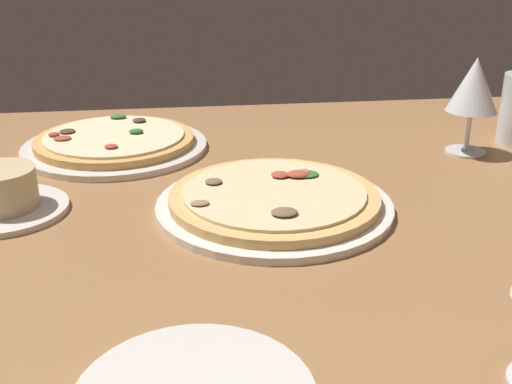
{
  "coord_description": "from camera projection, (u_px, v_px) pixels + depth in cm",
  "views": [
    {
      "loc": [
        -6.77,
        -70.32,
        36.88
      ],
      "look_at": [
        2.51,
        1.2,
        7.0
      ],
      "focal_mm": 44.07,
      "sensor_mm": 36.0,
      "label": 1
    }
  ],
  "objects": [
    {
      "name": "wine_glass_near",
      "position": [
        474.0,
        87.0,
        0.97
      ],
      "size": [
        8.01,
        8.01,
        15.35
      ],
      "color": "silver",
      "rests_on": "dining_table"
    },
    {
      "name": "ramekin_on_saucer",
      "position": [
        2.0,
        196.0,
        0.79
      ],
      "size": [
        15.94,
        15.94,
        5.89
      ],
      "color": "silver",
      "rests_on": "dining_table"
    },
    {
      "name": "pizza_side",
      "position": [
        115.0,
        143.0,
        1.02
      ],
      "size": [
        29.8,
        29.8,
        3.35
      ],
      "color": "silver",
      "rests_on": "dining_table"
    },
    {
      "name": "pizza_main",
      "position": [
        274.0,
        200.0,
        0.8
      ],
      "size": [
        30.3,
        30.3,
        3.37
      ],
      "color": "silver",
      "rests_on": "dining_table"
    },
    {
      "name": "dining_table",
      "position": [
        237.0,
        233.0,
        0.79
      ],
      "size": [
        150.0,
        110.0,
        4.0
      ],
      "primitive_type": "cube",
      "color": "#996B42",
      "rests_on": "ground"
    }
  ]
}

